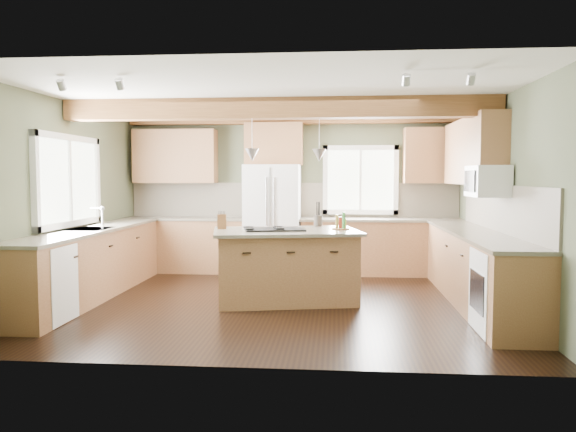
{
  "coord_description": "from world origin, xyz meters",
  "views": [
    {
      "loc": [
        0.75,
        -7.07,
        1.6
      ],
      "look_at": [
        0.11,
        0.3,
        1.09
      ],
      "focal_mm": 35.0,
      "sensor_mm": 36.0,
      "label": 1
    }
  ],
  "objects": [
    {
      "name": "bottle_tray",
      "position": [
        0.81,
        0.24,
        1.03
      ],
      "size": [
        0.25,
        0.25,
        0.22
      ],
      "primitive_type": null,
      "rotation": [
        0.0,
        0.0,
        0.05
      ],
      "color": "brown",
      "rests_on": "island_top"
    },
    {
      "name": "island_top",
      "position": [
        0.1,
        0.1,
        0.9
      ],
      "size": [
        2.04,
        1.51,
        0.04
      ],
      "primitive_type": "cube",
      "rotation": [
        0.0,
        0.0,
        0.2
      ],
      "color": "#494135",
      "rests_on": "island"
    },
    {
      "name": "soffit_trim",
      "position": [
        0.0,
        2.4,
        2.54
      ],
      "size": [
        5.55,
        0.2,
        0.1
      ],
      "primitive_type": "cube",
      "color": "#573219",
      "rests_on": "ceiling"
    },
    {
      "name": "base_cab_back_right",
      "position": [
        1.49,
        2.2,
        0.44
      ],
      "size": [
        2.62,
        0.6,
        0.88
      ],
      "primitive_type": "cube",
      "color": "brown",
      "rests_on": "floor"
    },
    {
      "name": "wall_right",
      "position": [
        2.8,
        0.0,
        1.3
      ],
      "size": [
        0.0,
        5.0,
        5.0
      ],
      "primitive_type": "plane",
      "rotation": [
        1.57,
        0.0,
        -1.57
      ],
      "color": "#4D533A",
      "rests_on": "ground"
    },
    {
      "name": "base_cab_left",
      "position": [
        -2.5,
        0.05,
        0.44
      ],
      "size": [
        0.6,
        3.7,
        0.88
      ],
      "primitive_type": "cube",
      "color": "brown",
      "rests_on": "floor"
    },
    {
      "name": "wall_left",
      "position": [
        -2.8,
        0.0,
        1.3
      ],
      "size": [
        0.0,
        5.0,
        5.0
      ],
      "primitive_type": "plane",
      "rotation": [
        1.57,
        0.0,
        1.57
      ],
      "color": "#4D533A",
      "rests_on": "ground"
    },
    {
      "name": "ceiling",
      "position": [
        0.0,
        0.0,
        2.6
      ],
      "size": [
        5.6,
        5.6,
        0.0
      ],
      "primitive_type": "plane",
      "rotation": [
        3.14,
        0.0,
        0.0
      ],
      "color": "silver",
      "rests_on": "wall_back"
    },
    {
      "name": "island",
      "position": [
        0.1,
        0.1,
        0.44
      ],
      "size": [
        1.9,
        1.38,
        0.88
      ],
      "primitive_type": "cube",
      "rotation": [
        0.0,
        0.0,
        0.2
      ],
      "color": "brown",
      "rests_on": "floor"
    },
    {
      "name": "backsplash_right",
      "position": [
        2.78,
        0.05,
        1.21
      ],
      "size": [
        0.03,
        3.7,
        0.58
      ],
      "primitive_type": "cube",
      "color": "brown",
      "rests_on": "wall_right"
    },
    {
      "name": "pendant_right",
      "position": [
        0.52,
        0.19,
        1.88
      ],
      "size": [
        0.18,
        0.18,
        0.16
      ],
      "primitive_type": "cone",
      "rotation": [
        3.14,
        0.0,
        0.0
      ],
      "color": "#B2B2B7",
      "rests_on": "ceiling"
    },
    {
      "name": "cooktop",
      "position": [
        -0.04,
        0.07,
        0.93
      ],
      "size": [
        0.83,
        0.64,
        0.02
      ],
      "primitive_type": "cube",
      "rotation": [
        0.0,
        0.0,
        0.2
      ],
      "color": "black",
      "rests_on": "island_top"
    },
    {
      "name": "pendant_left",
      "position": [
        -0.32,
        0.01,
        1.88
      ],
      "size": [
        0.18,
        0.18,
        0.16
      ],
      "primitive_type": "cone",
      "rotation": [
        3.14,
        0.0,
        0.0
      ],
      "color": "#B2B2B7",
      "rests_on": "ceiling"
    },
    {
      "name": "window_left",
      "position": [
        -2.78,
        0.05,
        1.55
      ],
      "size": [
        0.04,
        1.6,
        1.05
      ],
      "primitive_type": "cube",
      "color": "white",
      "rests_on": "wall_left"
    },
    {
      "name": "counter_left",
      "position": [
        -2.5,
        0.05,
        0.9
      ],
      "size": [
        0.64,
        3.74,
        0.04
      ],
      "primitive_type": "cube",
      "color": "#494135",
      "rests_on": "base_cab_left"
    },
    {
      "name": "upper_cab_back_left",
      "position": [
        -1.99,
        2.33,
        1.95
      ],
      "size": [
        1.4,
        0.35,
        0.9
      ],
      "primitive_type": "cube",
      "color": "brown",
      "rests_on": "wall_back"
    },
    {
      "name": "microwave",
      "position": [
        2.58,
        -0.05,
        1.55
      ],
      "size": [
        0.4,
        0.7,
        0.38
      ],
      "primitive_type": "cube",
      "color": "white",
      "rests_on": "wall_right"
    },
    {
      "name": "backsplash_back",
      "position": [
        0.0,
        2.48,
        1.21
      ],
      "size": [
        5.58,
        0.03,
        0.58
      ],
      "primitive_type": "cube",
      "color": "brown",
      "rests_on": "wall_back"
    },
    {
      "name": "counter_right",
      "position": [
        2.5,
        0.05,
        0.9
      ],
      "size": [
        0.64,
        3.74,
        0.04
      ],
      "primitive_type": "cube",
      "color": "#494135",
      "rests_on": "base_cab_right"
    },
    {
      "name": "utensil_crock",
      "position": [
        0.5,
        0.67,
        1.0
      ],
      "size": [
        0.12,
        0.12,
        0.15
      ],
      "primitive_type": "cylinder",
      "rotation": [
        0.0,
        0.0,
        0.06
      ],
      "color": "#372F2C",
      "rests_on": "island_top"
    },
    {
      "name": "window_back",
      "position": [
        1.15,
        2.48,
        1.55
      ],
      "size": [
        1.1,
        0.04,
        1.0
      ],
      "primitive_type": "cube",
      "color": "white",
      "rests_on": "wall_back"
    },
    {
      "name": "refrigerator",
      "position": [
        -0.3,
        2.12,
        0.9
      ],
      "size": [
        0.9,
        0.74,
        1.8
      ],
      "primitive_type": "cube",
      "color": "silver",
      "rests_on": "floor"
    },
    {
      "name": "counter_back_right",
      "position": [
        1.49,
        2.2,
        0.9
      ],
      "size": [
        2.66,
        0.64,
        0.04
      ],
      "primitive_type": "cube",
      "color": "#494135",
      "rests_on": "base_cab_back_right"
    },
    {
      "name": "knife_block",
      "position": [
        -0.75,
        0.15,
        1.02
      ],
      "size": [
        0.13,
        0.11,
        0.19
      ],
      "primitive_type": "cube",
      "rotation": [
        0.0,
        0.0,
        0.19
      ],
      "color": "brown",
      "rests_on": "island_top"
    },
    {
      "name": "upper_cab_right",
      "position": [
        2.62,
        0.9,
        1.95
      ],
      "size": [
        0.35,
        2.2,
        0.9
      ],
      "primitive_type": "cube",
      "color": "brown",
      "rests_on": "wall_right"
    },
    {
      "name": "floor",
      "position": [
        0.0,
        0.0,
        0.0
      ],
      "size": [
        5.6,
        5.6,
        0.0
      ],
      "primitive_type": "plane",
      "color": "black",
      "rests_on": "ground"
    },
    {
      "name": "ceiling_beam",
      "position": [
        0.0,
        0.1,
        2.47
      ],
      "size": [
        5.55,
        0.26,
        0.26
      ],
      "primitive_type": "cube",
      "color": "#573219",
      "rests_on": "ceiling"
    },
    {
      "name": "upper_cab_back_corner",
      "position": [
        2.3,
        2.33,
        1.95
      ],
      "size": [
        0.9,
        0.35,
        0.9
      ],
      "primitive_type": "cube",
      "color": "brown",
      "rests_on": "wall_back"
    },
    {
      "name": "oven",
      "position": [
        2.49,
        -1.25,
        0.43
      ],
      "size": [
        0.6,
        0.72,
        0.84
      ],
      "primitive_type": "cube",
      "color": "white",
      "rests_on": "floor"
    },
    {
      "name": "base_cab_right",
      "position": [
        2.5,
        0.05,
        0.44
      ],
      "size": [
        0.6,
        3.7,
        0.88
      ],
      "primitive_type": "cube",
      "color": "brown",
      "rests_on": "floor"
    },
    {
      "name": "upper_cab_over_fridge",
      "position": [
        -0.3,
        2.33,
        2.15
      ],
      "size": [
        0.96,
        0.35,
        0.7
      ],
      "primitive_type": "cube",
      "color": "brown",
      "rests_on": "wall_back"
    },
    {
      "name": "wall_back",
      "position": [
        0.0,
        2.5,
        1.3
      ],
      "size": [
        5.6,
        0.0,
        5.6
      ],
      "primitive_type": "plane",
      "rotation": [
        1.57,
        0.0,
        0.0
      ],
      "color": "#4D533A",
      "rests_on": "ground"
    },
    {
      "name": "sink",
      "position": [
        -2.5,
        0.05,
        0.91
      ],
      "size": [
        0.5,
        0.65,
        0.03
      ],
      "primitive_type": "cube",
      "color": "#262628",
      "rests_on": "counter_left"
    },
    {
      "name": "base_cab_back_left",
      "position": [
        -1.79,
        2.2,
        0.44
      ],
      "size": [
        2.02,
        0.6,
        0.88
      ],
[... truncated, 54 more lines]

